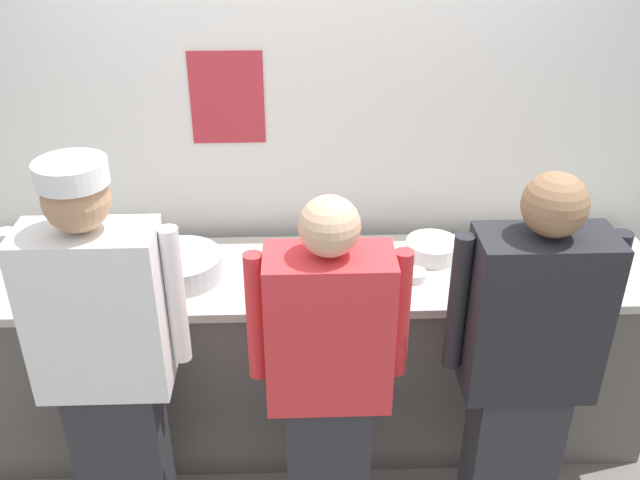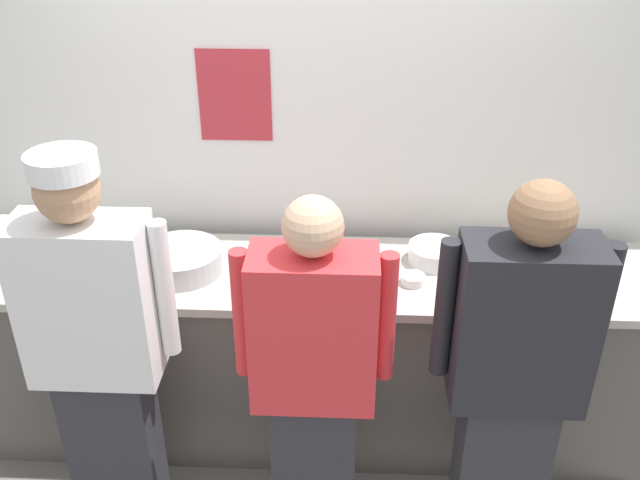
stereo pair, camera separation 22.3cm
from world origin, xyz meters
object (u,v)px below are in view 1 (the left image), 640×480
squeeze_bottle_primary (53,234)px  ramekin_green_sauce (414,275)px  chef_near_left (107,362)px  ramekin_yellow_sauce (123,250)px  sheet_tray (311,270)px  squeeze_bottle_secondary (512,248)px  plate_stack_front (432,249)px  squeeze_bottle_spare (533,246)px  plate_stack_rear (565,269)px  ramekin_orange_sauce (516,246)px  chefs_knife (75,267)px  chef_far_right (525,369)px  mixing_bowl_steel (180,266)px  chef_center (328,380)px

squeeze_bottle_primary → ramekin_green_sauce: bearing=-10.1°
chef_near_left → ramekin_yellow_sauce: 0.79m
sheet_tray → squeeze_bottle_secondary: squeeze_bottle_secondary is taller
plate_stack_front → squeeze_bottle_spare: squeeze_bottle_spare is taller
plate_stack_rear → squeeze_bottle_spare: squeeze_bottle_spare is taller
ramekin_orange_sauce → chefs_knife: ramekin_orange_sauce is taller
ramekin_green_sauce → plate_stack_front: bearing=59.8°
chefs_knife → ramekin_orange_sauce: bearing=2.3°
plate_stack_rear → sheet_tray: plate_stack_rear is taller
chef_near_left → sheet_tray: chef_near_left is taller
chef_near_left → squeeze_bottle_secondary: chef_near_left is taller
plate_stack_rear → squeeze_bottle_primary: (-2.33, 0.27, 0.08)m
chef_far_right → chefs_knife: 1.99m
plate_stack_front → ramekin_orange_sauce: plate_stack_front is taller
sheet_tray → ramekin_orange_sauce: size_ratio=4.67×
plate_stack_rear → mixing_bowl_steel: 1.71m
ramekin_green_sauce → squeeze_bottle_secondary: bearing=11.0°
mixing_bowl_steel → squeeze_bottle_primary: squeeze_bottle_primary is taller
chef_near_left → ramekin_orange_sauce: 1.90m
chef_far_right → ramekin_yellow_sauce: bearing=153.2°
chef_far_right → ramekin_orange_sauce: bearing=77.3°
chef_far_right → sheet_tray: 1.02m
squeeze_bottle_spare → chef_center: bearing=-144.6°
ramekin_orange_sauce → chefs_knife: (-2.04, -0.08, -0.02)m
chef_center → squeeze_bottle_secondary: size_ratio=7.55×
chef_center → ramekin_orange_sauce: chef_center is taller
chef_center → ramekin_orange_sauce: size_ratio=16.88×
ramekin_orange_sauce → ramekin_green_sauce: bearing=-155.6°
chef_far_right → ramekin_yellow_sauce: chef_far_right is taller
sheet_tray → ramekin_orange_sauce: 0.98m
plate_stack_rear → chefs_knife: (-2.20, 0.13, -0.02)m
chef_center → plate_stack_front: size_ratio=6.59×
ramekin_yellow_sauce → chef_far_right: bearing=-26.8°
mixing_bowl_steel → squeeze_bottle_secondary: size_ratio=1.75×
mixing_bowl_steel → sheet_tray: (0.58, 0.01, -0.04)m
squeeze_bottle_secondary → ramekin_yellow_sauce: bearing=174.3°
squeeze_bottle_primary → ramekin_orange_sauce: 2.16m
squeeze_bottle_primary → ramekin_orange_sauce: bearing=-1.6°
chef_near_left → ramekin_orange_sauce: bearing=23.2°
squeeze_bottle_primary → ramekin_yellow_sauce: (0.32, -0.03, -0.07)m
plate_stack_rear → sheet_tray: bearing=177.6°
squeeze_bottle_primary → ramekin_green_sauce: 1.67m
plate_stack_front → ramekin_green_sauce: 0.22m
ramekin_orange_sauce → plate_stack_rear: bearing=-52.0°
chef_center → ramekin_orange_sauce: 1.22m
chef_near_left → squeeze_bottle_primary: bearing=117.2°
plate_stack_front → squeeze_bottle_primary: 1.76m
chef_far_right → ramekin_orange_sauce: chef_far_right is taller
sheet_tray → chefs_knife: sheet_tray is taller
chef_far_right → squeeze_bottle_primary: bearing=156.3°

